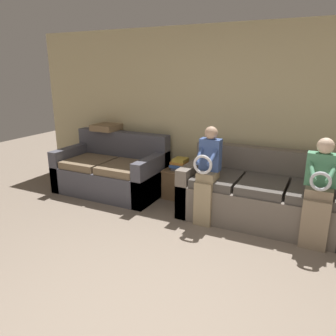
# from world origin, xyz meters

# --- Properties ---
(wall_back) EXTENTS (7.33, 0.06, 2.55)m
(wall_back) POSITION_xyz_m (0.00, 3.07, 1.27)
(wall_back) COLOR #C6B789
(wall_back) RESTS_ON ground_plane
(couch_main) EXTENTS (2.11, 0.97, 0.90)m
(couch_main) POSITION_xyz_m (0.46, 2.53, 0.33)
(couch_main) COLOR #70665B
(couch_main) RESTS_ON ground_plane
(couch_side) EXTENTS (1.70, 0.95, 0.94)m
(couch_side) POSITION_xyz_m (-1.96, 2.51, 0.33)
(couch_side) COLOR #4C4C56
(couch_side) RESTS_ON ground_plane
(child_left_seated) EXTENTS (0.27, 0.37, 1.25)m
(child_left_seated) POSITION_xyz_m (-0.19, 2.13, 0.70)
(child_left_seated) COLOR tan
(child_left_seated) RESTS_ON ground_plane
(child_right_seated) EXTENTS (0.34, 0.38, 1.22)m
(child_right_seated) POSITION_xyz_m (1.11, 2.13, 0.67)
(child_right_seated) COLOR gray
(child_right_seated) RESTS_ON ground_plane
(side_shelf) EXTENTS (0.43, 0.48, 0.45)m
(side_shelf) POSITION_xyz_m (-0.87, 2.78, 0.24)
(side_shelf) COLOR brown
(side_shelf) RESTS_ON ground_plane
(book_stack) EXTENTS (0.23, 0.31, 0.17)m
(book_stack) POSITION_xyz_m (-0.87, 2.77, 0.54)
(book_stack) COLOR #4C4C56
(book_stack) RESTS_ON side_shelf
(throw_pillow) EXTENTS (0.41, 0.41, 0.10)m
(throw_pillow) POSITION_xyz_m (-2.28, 2.84, 0.99)
(throw_pillow) COLOR #846B4C
(throw_pillow) RESTS_ON couch_side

